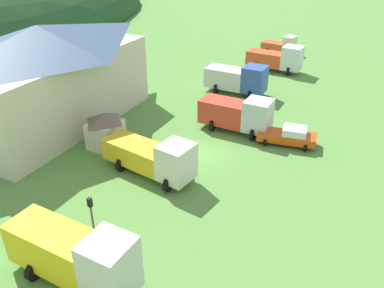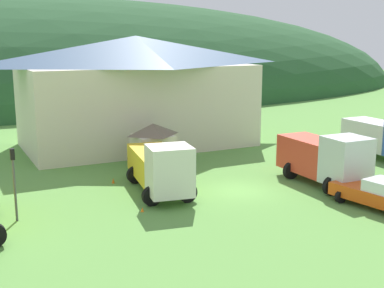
{
  "view_description": "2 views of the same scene",
  "coord_description": "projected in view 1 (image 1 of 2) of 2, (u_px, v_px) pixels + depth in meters",
  "views": [
    {
      "loc": [
        -25.7,
        -12.02,
        16.49
      ],
      "look_at": [
        -2.21,
        -0.3,
        2.02
      ],
      "focal_mm": 36.8,
      "sensor_mm": 36.0,
      "label": 1
    },
    {
      "loc": [
        -15.8,
        -24.98,
        8.98
      ],
      "look_at": [
        -1.51,
        3.68,
        2.31
      ],
      "focal_mm": 47.7,
      "sensor_mm": 36.0,
      "label": 2
    }
  ],
  "objects": [
    {
      "name": "ground_plane",
      "position": [
        201.0,
        153.0,
        32.79
      ],
      "size": [
        200.0,
        200.0,
        0.0
      ],
      "primitive_type": "plane",
      "color": "#5B9342"
    },
    {
      "name": "depot_building",
      "position": [
        45.0,
        75.0,
        35.81
      ],
      "size": [
        19.81,
        10.84,
        9.17
      ],
      "color": "beige",
      "rests_on": "ground"
    },
    {
      "name": "play_shed_cream",
      "position": [
        105.0,
        130.0,
        32.99
      ],
      "size": [
        2.81,
        2.59,
        3.13
      ],
      "color": "beige",
      "rests_on": "ground"
    },
    {
      "name": "flatbed_truck_yellow",
      "position": [
        76.0,
        255.0,
        19.97
      ],
      "size": [
        3.26,
        7.51,
        3.72
      ],
      "rotation": [
        0.0,
        0.0,
        -1.61
      ],
      "color": "silver",
      "rests_on": "ground"
    },
    {
      "name": "heavy_rig_striped",
      "position": [
        153.0,
        157.0,
        29.13
      ],
      "size": [
        3.83,
        7.86,
        3.26
      ],
      "rotation": [
        0.0,
        0.0,
        -1.73
      ],
      "color": "silver",
      "rests_on": "ground"
    },
    {
      "name": "tow_truck_silver",
      "position": [
        238.0,
        113.0,
        35.52
      ],
      "size": [
        3.22,
        6.57,
        3.36
      ],
      "rotation": [
        0.0,
        0.0,
        -1.59
      ],
      "color": "silver",
      "rests_on": "ground"
    },
    {
      "name": "box_truck_blue",
      "position": [
        238.0,
        78.0,
        43.75
      ],
      "size": [
        3.34,
        6.85,
        3.39
      ],
      "rotation": [
        0.0,
        0.0,
        -1.6
      ],
      "color": "#3356AD",
      "rests_on": "ground"
    },
    {
      "name": "heavy_rig_white",
      "position": [
        278.0,
        58.0,
        50.72
      ],
      "size": [
        3.38,
        7.17,
        3.45
      ],
      "rotation": [
        0.0,
        0.0,
        -1.63
      ],
      "color": "white",
      "rests_on": "ground"
    },
    {
      "name": "light_truck_cream",
      "position": [
        282.0,
        45.0,
        58.14
      ],
      "size": [
        2.92,
        5.0,
        2.68
      ],
      "rotation": [
        0.0,
        0.0,
        -1.68
      ],
      "color": "beige",
      "rests_on": "ground"
    },
    {
      "name": "service_pickup_orange",
      "position": [
        288.0,
        136.0,
        33.72
      ],
      "size": [
        2.78,
        5.15,
        1.66
      ],
      "rotation": [
        0.0,
        0.0,
        -1.41
      ],
      "color": "#DE4D12",
      "rests_on": "ground"
    },
    {
      "name": "traffic_light_west",
      "position": [
        92.0,
        219.0,
        21.85
      ],
      "size": [
        0.2,
        0.32,
        3.71
      ],
      "color": "#4C4C51",
      "rests_on": "ground"
    },
    {
      "name": "traffic_cone_near_pickup",
      "position": [
        105.0,
        177.0,
        29.69
      ],
      "size": [
        0.36,
        0.36,
        0.64
      ],
      "primitive_type": "cone",
      "color": "orange",
      "rests_on": "ground"
    },
    {
      "name": "traffic_cone_mid_row",
      "position": [
        171.0,
        200.0,
        27.16
      ],
      "size": [
        0.36,
        0.36,
        0.47
      ],
      "primitive_type": "cone",
      "color": "orange",
      "rests_on": "ground"
    }
  ]
}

